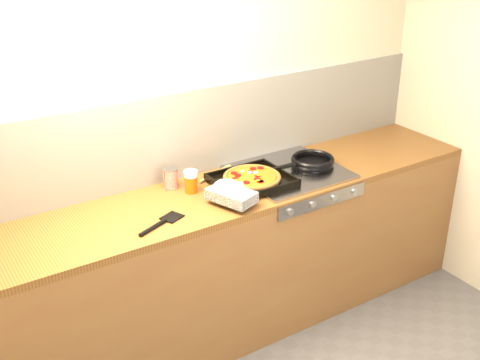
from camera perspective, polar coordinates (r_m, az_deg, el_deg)
room_shell at (r=3.40m, az=-4.24°, el=4.52°), size 3.20×3.20×3.20m
counter_run at (r=3.49m, az=-1.57°, el=-7.73°), size 3.20×0.62×0.90m
stovetop at (r=3.50m, az=4.65°, el=0.75°), size 0.60×0.56×0.02m
pizza_on_tray at (r=3.26m, az=0.52°, el=-0.23°), size 0.54×0.47×0.07m
frying_pan at (r=3.57m, az=6.83°, el=1.77°), size 0.43×0.26×0.04m
tomato_can at (r=3.30m, az=-6.61°, el=0.17°), size 0.10×0.10×0.12m
juice_glass at (r=3.24m, az=-4.67°, el=-0.13°), size 0.09×0.09×0.12m
wooden_spoon at (r=3.48m, az=-2.05°, el=0.79°), size 0.29×0.14×0.02m
black_spatula at (r=2.96m, az=-7.51°, el=-4.08°), size 0.28×0.16×0.02m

